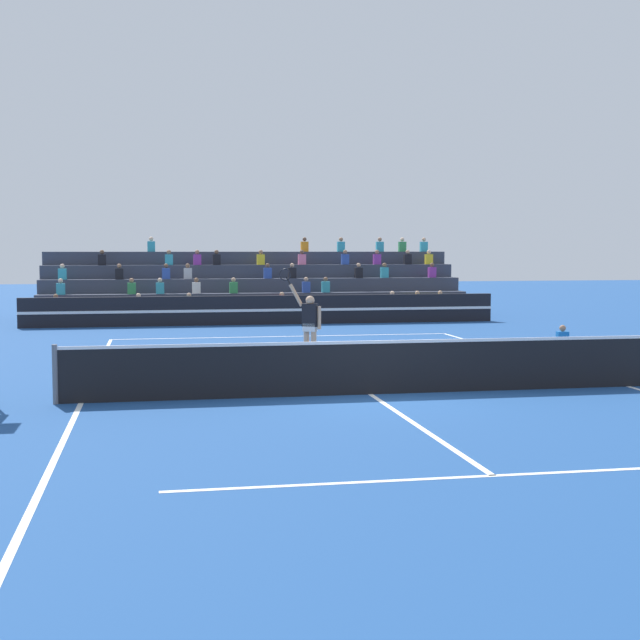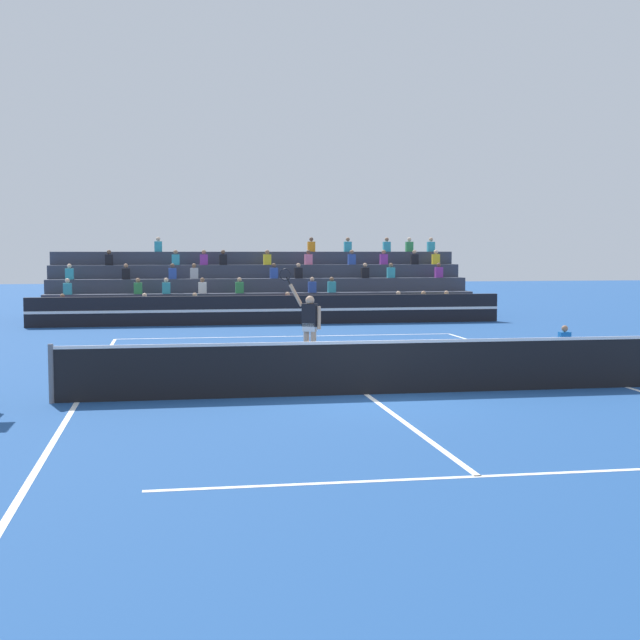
{
  "view_description": "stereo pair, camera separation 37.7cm",
  "coord_description": "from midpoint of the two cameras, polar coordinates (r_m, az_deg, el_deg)",
  "views": [
    {
      "loc": [
        -4.15,
        -16.8,
        2.83
      ],
      "look_at": [
        -0.12,
        4.72,
        1.1
      ],
      "focal_mm": 50.0,
      "sensor_mm": 36.0,
      "label": 1
    },
    {
      "loc": [
        -3.78,
        -16.87,
        2.83
      ],
      "look_at": [
        -0.12,
        4.72,
        1.1
      ],
      "focal_mm": 50.0,
      "sensor_mm": 36.0,
      "label": 2
    }
  ],
  "objects": [
    {
      "name": "ground_plane",
      "position": [
        17.52,
        2.62,
        -4.78
      ],
      "size": [
        120.0,
        120.0,
        0.0
      ],
      "primitive_type": "plane",
      "color": "navy"
    },
    {
      "name": "court_lines",
      "position": [
        17.52,
        2.62,
        -4.76
      ],
      "size": [
        11.1,
        23.9,
        0.01
      ],
      "color": "white",
      "rests_on": "ground"
    },
    {
      "name": "tennis_net",
      "position": [
        17.44,
        2.63,
        -3.01
      ],
      "size": [
        12.0,
        0.1,
        1.1
      ],
      "color": "slate",
      "rests_on": "ground"
    },
    {
      "name": "sponsor_banner_wall",
      "position": [
        33.84,
        -3.86,
        0.64
      ],
      "size": [
        18.0,
        0.26,
        1.1
      ],
      "color": "black",
      "rests_on": "ground"
    },
    {
      "name": "bleacher_stand",
      "position": [
        37.59,
        -4.53,
        1.74
      ],
      "size": [
        17.28,
        4.75,
        3.38
      ],
      "color": "#383D4C",
      "rests_on": "ground"
    },
    {
      "name": "ball_kid_courtside",
      "position": [
        24.4,
        14.82,
        -1.51
      ],
      "size": [
        0.3,
        0.36,
        0.84
      ],
      "color": "black",
      "rests_on": "ground"
    },
    {
      "name": "tennis_player",
      "position": [
        21.75,
        -1.19,
        -0.35
      ],
      "size": [
        1.0,
        0.72,
        2.43
      ],
      "color": "tan",
      "rests_on": "ground"
    },
    {
      "name": "tennis_ball",
      "position": [
        21.45,
        -6.34,
        -3.0
      ],
      "size": [
        0.07,
        0.07,
        0.07
      ],
      "primitive_type": "sphere",
      "color": "#C6DB33",
      "rests_on": "ground"
    }
  ]
}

